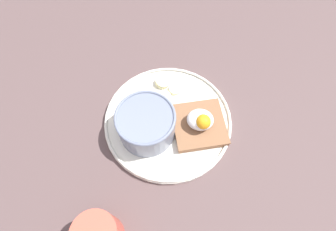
{
  "coord_description": "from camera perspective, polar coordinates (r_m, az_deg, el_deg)",
  "views": [
    {
      "loc": [
        2.09,
        -24.44,
        52.69
      ],
      "look_at": [
        0.0,
        0.0,
        5.0
      ],
      "focal_mm": 28.0,
      "sensor_mm": 36.0,
      "label": 1
    }
  ],
  "objects": [
    {
      "name": "oatmeal_bowl",
      "position": [
        0.51,
        -4.75,
        -1.96
      ],
      "size": [
        11.61,
        11.61,
        6.86
      ],
      "color": "slate",
      "rests_on": "plate"
    },
    {
      "name": "banana_slice_left",
      "position": [
        0.6,
        -1.22,
        7.27
      ],
      "size": [
        4.24,
        4.18,
        1.52
      ],
      "color": "beige",
      "rests_on": "plate"
    },
    {
      "name": "banana_slice_back",
      "position": [
        0.59,
        1.54,
        5.71
      ],
      "size": [
        3.83,
        3.83,
        0.96
      ],
      "color": "#EFEFC3",
      "rests_on": "plate"
    },
    {
      "name": "poached_egg",
      "position": [
        0.52,
        7.18,
        -1.02
      ],
      "size": [
        5.35,
        4.66,
        4.12
      ],
      "color": "white",
      "rests_on": "toast_slice"
    },
    {
      "name": "ground_plane",
      "position": [
        0.57,
        0.0,
        -1.83
      ],
      "size": [
        120.0,
        120.0,
        2.0
      ],
      "primitive_type": "cube",
      "color": "#513F3E",
      "rests_on": "ground"
    },
    {
      "name": "banana_slice_front",
      "position": [
        0.57,
        -0.93,
        3.98
      ],
      "size": [
        4.7,
        4.71,
        1.21
      ],
      "color": "beige",
      "rests_on": "plate"
    },
    {
      "name": "plate",
      "position": [
        0.56,
        0.0,
        -1.04
      ],
      "size": [
        26.94,
        26.94,
        1.6
      ],
      "color": "silver",
      "rests_on": "ground_plane"
    },
    {
      "name": "banana_slice_right",
      "position": [
        0.58,
        -4.85,
        5.0
      ],
      "size": [
        3.41,
        3.55,
        1.67
      ],
      "color": "beige",
      "rests_on": "plate"
    },
    {
      "name": "toast_slice",
      "position": [
        0.54,
        6.75,
        -2.02
      ],
      "size": [
        12.66,
        12.66,
        1.61
      ],
      "color": "brown",
      "rests_on": "plate"
    }
  ]
}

